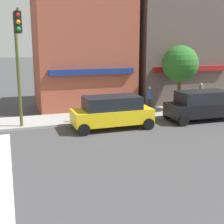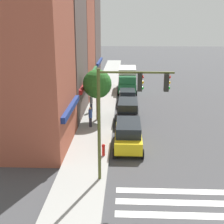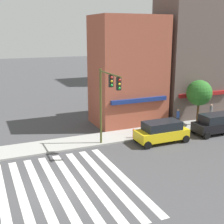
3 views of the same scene
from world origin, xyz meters
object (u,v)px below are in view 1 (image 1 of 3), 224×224
fire_hydrant (75,115)px  suv_black (202,105)px  street_tree (180,64)px  pedestrian_blue_shirt (150,98)px  traffic_signal (18,48)px  pedestrian_grey_coat (201,94)px  suv_yellow (112,111)px

fire_hydrant → suv_black: bearing=-11.8°
fire_hydrant → street_tree: street_tree is taller
pedestrian_blue_shirt → fire_hydrant: 6.07m
traffic_signal → pedestrian_blue_shirt: size_ratio=3.75×
pedestrian_grey_coat → street_tree: (-2.49, -0.86, 2.43)m
suv_yellow → pedestrian_grey_coat: suv_yellow is taller
traffic_signal → street_tree: traffic_signal is taller
traffic_signal → pedestrian_blue_shirt: (9.08, 2.95, -3.68)m
pedestrian_blue_shirt → fire_hydrant: bearing=8.2°
suv_yellow → suv_black: size_ratio=0.99×
suv_yellow → suv_black: bearing=0.0°
pedestrian_grey_coat → fire_hydrant: 10.69m
suv_black → pedestrian_grey_coat: size_ratio=2.67×
street_tree → traffic_signal: bearing=-167.3°
pedestrian_blue_shirt → street_tree: street_tree is taller
fire_hydrant → street_tree: bearing=7.8°
suv_black → pedestrian_blue_shirt: 3.93m
suv_yellow → fire_hydrant: size_ratio=5.58×
suv_yellow → street_tree: 7.17m
suv_black → pedestrian_grey_coat: suv_black is taller
suv_black → fire_hydrant: size_ratio=5.62×
pedestrian_blue_shirt → street_tree: 3.27m
suv_black → fire_hydrant: 8.29m
suv_yellow → street_tree: size_ratio=1.01×
traffic_signal → fire_hydrant: size_ratio=7.88×
suv_black → suv_yellow: bearing=-179.0°
suv_black → pedestrian_blue_shirt: bearing=125.8°
suv_yellow → pedestrian_grey_coat: size_ratio=2.66×
traffic_signal → suv_yellow: (5.10, -0.27, -3.72)m
pedestrian_grey_coat → fire_hydrant: pedestrian_grey_coat is taller
traffic_signal → suv_black: traffic_signal is taller
pedestrian_grey_coat → pedestrian_blue_shirt: bearing=-39.9°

